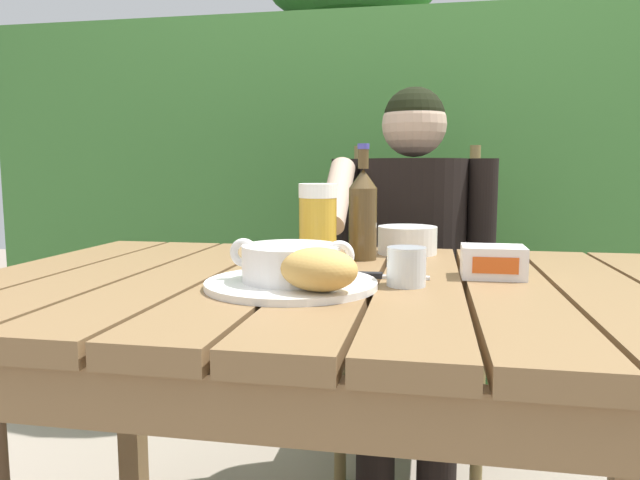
{
  "coord_description": "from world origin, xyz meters",
  "views": [
    {
      "loc": [
        0.17,
        -1.05,
        0.95
      ],
      "look_at": [
        -0.03,
        0.01,
        0.82
      ],
      "focal_mm": 33.06,
      "sensor_mm": 36.0,
      "label": 1
    }
  ],
  "objects_px": {
    "person_eating": "(410,253)",
    "beer_glass": "(318,224)",
    "water_glass_small": "(406,266)",
    "beer_bottle": "(363,212)",
    "soup_bowl": "(291,262)",
    "butter_tub": "(493,262)",
    "bread_roll": "(321,269)",
    "table_knife": "(381,276)",
    "diner_bowl": "(407,240)",
    "serving_plate": "(291,284)",
    "chair_near_diner": "(412,307)"
  },
  "relations": [
    {
      "from": "chair_near_diner",
      "to": "table_knife",
      "type": "distance_m",
      "value": 0.91
    },
    {
      "from": "butter_tub",
      "to": "table_knife",
      "type": "height_order",
      "value": "butter_tub"
    },
    {
      "from": "chair_near_diner",
      "to": "soup_bowl",
      "type": "bearing_deg",
      "value": -100.27
    },
    {
      "from": "beer_glass",
      "to": "butter_tub",
      "type": "distance_m",
      "value": 0.37
    },
    {
      "from": "diner_bowl",
      "to": "bread_roll",
      "type": "bearing_deg",
      "value": -102.3
    },
    {
      "from": "chair_near_diner",
      "to": "butter_tub",
      "type": "bearing_deg",
      "value": -78.45
    },
    {
      "from": "table_knife",
      "to": "serving_plate",
      "type": "bearing_deg",
      "value": -141.68
    },
    {
      "from": "person_eating",
      "to": "table_knife",
      "type": "xyz_separation_m",
      "value": [
        -0.03,
        -0.66,
        0.05
      ]
    },
    {
      "from": "person_eating",
      "to": "table_knife",
      "type": "relative_size",
      "value": 8.09
    },
    {
      "from": "water_glass_small",
      "to": "diner_bowl",
      "type": "distance_m",
      "value": 0.39
    },
    {
      "from": "beer_glass",
      "to": "chair_near_diner",
      "type": "bearing_deg",
      "value": 76.05
    },
    {
      "from": "serving_plate",
      "to": "beer_bottle",
      "type": "relative_size",
      "value": 1.15
    },
    {
      "from": "bread_roll",
      "to": "person_eating",
      "type": "bearing_deg",
      "value": 82.68
    },
    {
      "from": "bread_roll",
      "to": "beer_bottle",
      "type": "xyz_separation_m",
      "value": [
        0.02,
        0.41,
        0.06
      ]
    },
    {
      "from": "diner_bowl",
      "to": "serving_plate",
      "type": "bearing_deg",
      "value": -112.04
    },
    {
      "from": "serving_plate",
      "to": "butter_tub",
      "type": "bearing_deg",
      "value": 24.53
    },
    {
      "from": "person_eating",
      "to": "beer_bottle",
      "type": "distance_m",
      "value": 0.48
    },
    {
      "from": "water_glass_small",
      "to": "person_eating",
      "type": "bearing_deg",
      "value": 91.32
    },
    {
      "from": "chair_near_diner",
      "to": "serving_plate",
      "type": "height_order",
      "value": "chair_near_diner"
    },
    {
      "from": "person_eating",
      "to": "serving_plate",
      "type": "bearing_deg",
      "value": -102.7
    },
    {
      "from": "beer_glass",
      "to": "soup_bowl",
      "type": "bearing_deg",
      "value": -89.42
    },
    {
      "from": "person_eating",
      "to": "bread_roll",
      "type": "bearing_deg",
      "value": -97.32
    },
    {
      "from": "person_eating",
      "to": "water_glass_small",
      "type": "xyz_separation_m",
      "value": [
        0.02,
        -0.73,
        0.08
      ]
    },
    {
      "from": "serving_plate",
      "to": "soup_bowl",
      "type": "distance_m",
      "value": 0.04
    },
    {
      "from": "soup_bowl",
      "to": "beer_glass",
      "type": "relative_size",
      "value": 1.28
    },
    {
      "from": "soup_bowl",
      "to": "butter_tub",
      "type": "xyz_separation_m",
      "value": [
        0.35,
        0.16,
        -0.01
      ]
    },
    {
      "from": "beer_glass",
      "to": "table_knife",
      "type": "distance_m",
      "value": 0.22
    },
    {
      "from": "bread_roll",
      "to": "table_knife",
      "type": "distance_m",
      "value": 0.21
    },
    {
      "from": "bread_roll",
      "to": "butter_tub",
      "type": "height_order",
      "value": "bread_roll"
    },
    {
      "from": "person_eating",
      "to": "beer_bottle",
      "type": "height_order",
      "value": "person_eating"
    },
    {
      "from": "person_eating",
      "to": "soup_bowl",
      "type": "distance_m",
      "value": 0.8
    },
    {
      "from": "water_glass_small",
      "to": "beer_bottle",
      "type": "bearing_deg",
      "value": 111.11
    },
    {
      "from": "beer_glass",
      "to": "water_glass_small",
      "type": "bearing_deg",
      "value": -46.45
    },
    {
      "from": "water_glass_small",
      "to": "beer_glass",
      "type": "bearing_deg",
      "value": 133.55
    },
    {
      "from": "beer_glass",
      "to": "butter_tub",
      "type": "xyz_separation_m",
      "value": [
        0.35,
        -0.1,
        -0.06
      ]
    },
    {
      "from": "beer_glass",
      "to": "butter_tub",
      "type": "relative_size",
      "value": 1.49
    },
    {
      "from": "soup_bowl",
      "to": "water_glass_small",
      "type": "height_order",
      "value": "soup_bowl"
    },
    {
      "from": "person_eating",
      "to": "serving_plate",
      "type": "distance_m",
      "value": 0.8
    },
    {
      "from": "chair_near_diner",
      "to": "water_glass_small",
      "type": "relative_size",
      "value": 15.14
    },
    {
      "from": "person_eating",
      "to": "beer_glass",
      "type": "bearing_deg",
      "value": -108.79
    },
    {
      "from": "water_glass_small",
      "to": "table_knife",
      "type": "height_order",
      "value": "water_glass_small"
    },
    {
      "from": "table_knife",
      "to": "diner_bowl",
      "type": "xyz_separation_m",
      "value": [
        0.03,
        0.33,
        0.03
      ]
    },
    {
      "from": "soup_bowl",
      "to": "bread_roll",
      "type": "distance_m",
      "value": 0.1
    },
    {
      "from": "beer_glass",
      "to": "serving_plate",
      "type": "bearing_deg",
      "value": -89.42
    },
    {
      "from": "serving_plate",
      "to": "beer_glass",
      "type": "relative_size",
      "value": 1.73
    },
    {
      "from": "beer_bottle",
      "to": "water_glass_small",
      "type": "distance_m",
      "value": 0.31
    },
    {
      "from": "soup_bowl",
      "to": "diner_bowl",
      "type": "distance_m",
      "value": 0.47
    },
    {
      "from": "bread_roll",
      "to": "table_knife",
      "type": "xyz_separation_m",
      "value": [
        0.08,
        0.19,
        -0.04
      ]
    },
    {
      "from": "bread_roll",
      "to": "beer_glass",
      "type": "bearing_deg",
      "value": 101.61
    },
    {
      "from": "beer_bottle",
      "to": "person_eating",
      "type": "bearing_deg",
      "value": 78.55
    }
  ]
}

